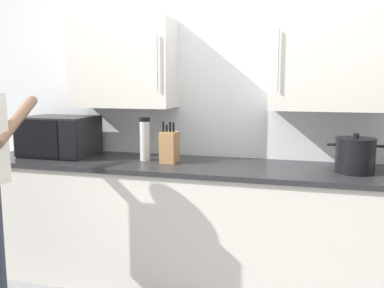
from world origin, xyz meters
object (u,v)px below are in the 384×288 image
at_px(microwave_oven, 57,136).
at_px(knife_block, 170,147).
at_px(stock_pot, 355,155).
at_px(thermos_flask, 145,139).

height_order(microwave_oven, knife_block, microwave_oven).
bearing_deg(stock_pot, knife_block, 179.06).
height_order(knife_block, thermos_flask, thermos_flask).
relative_size(stock_pot, thermos_flask, 1.07).
distance_m(knife_block, thermos_flask, 0.21).
xyz_separation_m(stock_pot, knife_block, (-1.26, 0.02, 0.00)).
xyz_separation_m(knife_block, thermos_flask, (-0.20, 0.02, 0.05)).
bearing_deg(stock_pot, thermos_flask, 178.44).
relative_size(knife_block, thermos_flask, 0.93).
xyz_separation_m(stock_pot, thermos_flask, (-1.46, 0.04, 0.05)).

